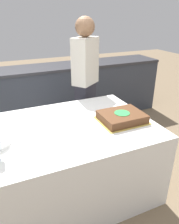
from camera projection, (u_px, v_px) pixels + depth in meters
ground_plane at (64, 191)px, 2.26m from camera, size 14.00×14.00×0.00m
back_counter at (31, 97)px, 3.41m from camera, size 4.40×0.58×0.92m
dining_table at (62, 162)px, 2.10m from camera, size 1.70×1.11×0.75m
cake at (122, 117)px, 2.05m from camera, size 0.44×0.36×0.08m
side_plate_near_cake at (106, 108)px, 2.34m from camera, size 0.20×0.20×0.00m
person_cutting_cake at (85, 82)px, 2.74m from camera, size 0.38×0.36×1.64m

